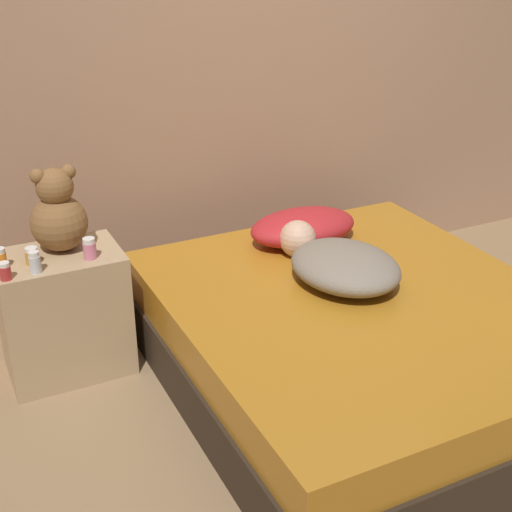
{
  "coord_description": "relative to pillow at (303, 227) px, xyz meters",
  "views": [
    {
      "loc": [
        -1.58,
        -2.18,
        1.87
      ],
      "look_at": [
        -0.4,
        0.23,
        0.61
      ],
      "focal_mm": 50.0,
      "sensor_mm": 36.0,
      "label": 1
    }
  ],
  "objects": [
    {
      "name": "bottle_clear",
      "position": [
        -1.3,
        -0.08,
        0.11
      ],
      "size": [
        0.05,
        0.05,
        0.09
      ],
      "color": "silver",
      "rests_on": "nightstand"
    },
    {
      "name": "bottle_amber",
      "position": [
        -1.29,
        0.01,
        0.1
      ],
      "size": [
        0.06,
        0.06,
        0.07
      ],
      "color": "gold",
      "rests_on": "nightstand"
    },
    {
      "name": "bottle_pink",
      "position": [
        -1.06,
        -0.04,
        0.11
      ],
      "size": [
        0.06,
        0.06,
        0.09
      ],
      "color": "pink",
      "rests_on": "nightstand"
    },
    {
      "name": "bottle_orange",
      "position": [
        -1.42,
        0.03,
        0.11
      ],
      "size": [
        0.05,
        0.05,
        0.09
      ],
      "color": "orange",
      "rests_on": "nightstand"
    },
    {
      "name": "wall_back",
      "position": [
        -0.06,
        0.57,
        0.79
      ],
      "size": [
        8.0,
        0.06,
        2.6
      ],
      "color": "tan",
      "rests_on": "ground_plane"
    },
    {
      "name": "bottle_red",
      "position": [
        -1.42,
        -0.09,
        0.11
      ],
      "size": [
        0.05,
        0.05,
        0.07
      ],
      "color": "#B72D2D",
      "rests_on": "nightstand"
    },
    {
      "name": "person_lying",
      "position": [
        -0.06,
        -0.43,
        0.0
      ],
      "size": [
        0.5,
        0.72,
        0.18
      ],
      "rotation": [
        0.0,
        0.0,
        0.13
      ],
      "color": "gray",
      "rests_on": "bed"
    },
    {
      "name": "pillow",
      "position": [
        0.0,
        0.0,
        0.0
      ],
      "size": [
        0.55,
        0.35,
        0.16
      ],
      "color": "red",
      "rests_on": "bed"
    },
    {
      "name": "ground_plane",
      "position": [
        -0.06,
        -0.62,
        -0.51
      ],
      "size": [
        12.0,
        12.0,
        0.0
      ],
      "primitive_type": "plane",
      "color": "#937551"
    },
    {
      "name": "nightstand",
      "position": [
        -1.19,
        0.05,
        -0.22
      ],
      "size": [
        0.54,
        0.37,
        0.58
      ],
      "color": "tan",
      "rests_on": "ground_plane"
    },
    {
      "name": "teddy_bear",
      "position": [
        -1.15,
        0.11,
        0.23
      ],
      "size": [
        0.24,
        0.24,
        0.38
      ],
      "color": "brown",
      "rests_on": "nightstand"
    },
    {
      "name": "bed",
      "position": [
        -0.06,
        -0.62,
        -0.29
      ],
      "size": [
        1.6,
        1.81,
        0.43
      ],
      "color": "#2D2319",
      "rests_on": "ground_plane"
    }
  ]
}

